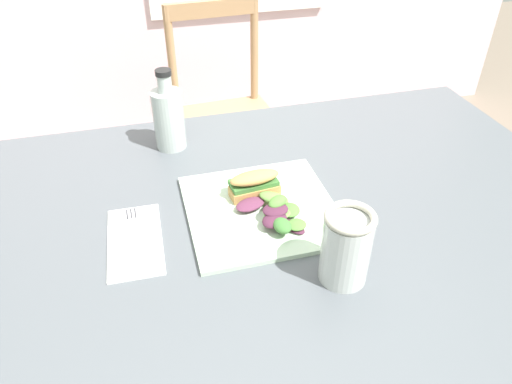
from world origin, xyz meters
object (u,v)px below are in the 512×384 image
chair_wooden_far (225,118)px  fork_on_napkin (134,233)px  plate_lunch (261,209)px  sandwich_half_front (254,183)px  mason_jar_iced_tea (346,250)px  dining_table (272,263)px  bottle_cold_brew (169,121)px

chair_wooden_far → fork_on_napkin: (-0.37, -0.97, 0.30)m
plate_lunch → fork_on_napkin: (-0.25, -0.01, 0.00)m
sandwich_half_front → mason_jar_iced_tea: size_ratio=0.79×
dining_table → mason_jar_iced_tea: mason_jar_iced_tea is taller
mason_jar_iced_tea → chair_wooden_far: bearing=88.4°
sandwich_half_front → mason_jar_iced_tea: mason_jar_iced_tea is taller
dining_table → fork_on_napkin: (-0.27, 0.04, 0.11)m
plate_lunch → mason_jar_iced_tea: (0.09, -0.21, 0.06)m
fork_on_napkin → bottle_cold_brew: size_ratio=0.94×
plate_lunch → fork_on_napkin: bearing=-178.0°
chair_wooden_far → fork_on_napkin: 1.08m
chair_wooden_far → mason_jar_iced_tea: bearing=-91.6°
bottle_cold_brew → sandwich_half_front: bearing=-61.2°
sandwich_half_front → bottle_cold_brew: 0.30m
dining_table → bottle_cold_brew: bottle_cold_brew is taller
dining_table → plate_lunch: plate_lunch is taller
chair_wooden_far → mason_jar_iced_tea: (-0.03, -1.17, 0.35)m
bottle_cold_brew → mason_jar_iced_tea: 0.56m
fork_on_napkin → mason_jar_iced_tea: bearing=-30.4°
bottle_cold_brew → dining_table: bearing=-65.9°
mason_jar_iced_tea → plate_lunch: bearing=112.7°
chair_wooden_far → fork_on_napkin: bearing=-111.0°
fork_on_napkin → mason_jar_iced_tea: 0.40m
sandwich_half_front → plate_lunch: bearing=-87.7°
fork_on_napkin → bottle_cold_brew: bottle_cold_brew is taller
bottle_cold_brew → fork_on_napkin: bearing=-109.3°
dining_table → mason_jar_iced_tea: size_ratio=10.22×
plate_lunch → bottle_cold_brew: bearing=115.3°
dining_table → chair_wooden_far: bearing=83.9°
mason_jar_iced_tea → dining_table: bearing=114.6°
plate_lunch → mason_jar_iced_tea: size_ratio=2.16×
mason_jar_iced_tea → fork_on_napkin: bearing=149.6°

